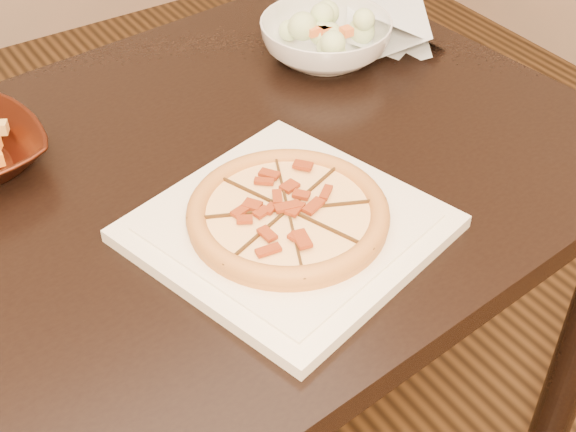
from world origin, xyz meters
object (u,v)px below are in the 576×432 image
object	(u,v)px
pizza	(288,214)
salad_bowl	(326,40)
plate	(288,228)
dining_table	(178,250)

from	to	relation	value
pizza	salad_bowl	xyz separation A→B (m)	(0.30, 0.34, 0.00)
plate	pizza	xyz separation A→B (m)	(-0.00, 0.00, 0.02)
salad_bowl	dining_table	bearing A→B (deg)	-155.43
dining_table	plate	xyz separation A→B (m)	(0.08, -0.17, 0.12)
plate	salad_bowl	distance (m)	0.45
plate	pizza	world-z (taller)	pizza
dining_table	pizza	distance (m)	0.24
plate	pizza	size ratio (longest dim) A/B	1.60
dining_table	plate	distance (m)	0.22
dining_table	salad_bowl	xyz separation A→B (m)	(0.38, 0.17, 0.15)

